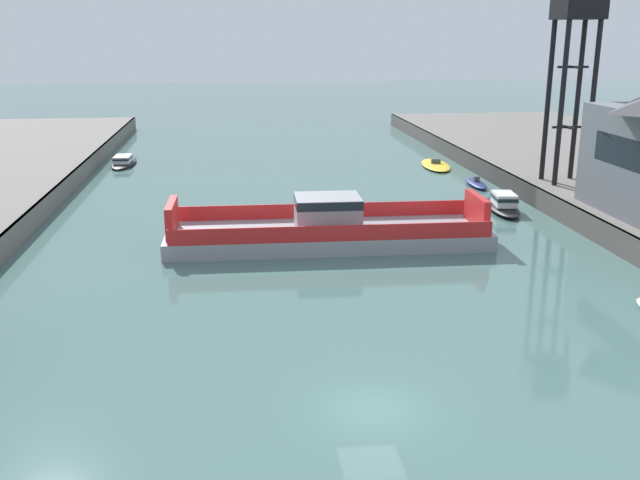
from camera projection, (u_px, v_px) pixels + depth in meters
The scene contains 7 objects.
ground_plane at pixel (372, 409), 28.77m from camera, with size 400.00×400.00×0.00m, color #476B66.
chain_ferry at pixel (328, 229), 50.96m from camera, with size 22.81×7.00×3.47m.
moored_boat_near_left at pixel (124, 161), 81.54m from camera, with size 2.77×8.16×1.14m.
moored_boat_near_right at pixel (476, 183), 70.42m from camera, with size 1.63×5.23×0.98m.
moored_boat_mid_left at pixel (436, 165), 80.55m from camera, with size 3.74×8.41×0.89m.
moored_boat_mid_right at pixel (503, 204), 60.56m from camera, with size 3.33×7.87×1.61m.
crane_tower at pixel (577, 22), 59.88m from camera, with size 3.54×3.54×17.02m.
Camera 1 is at (-5.16, -25.31, 14.52)m, focal length 40.29 mm.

